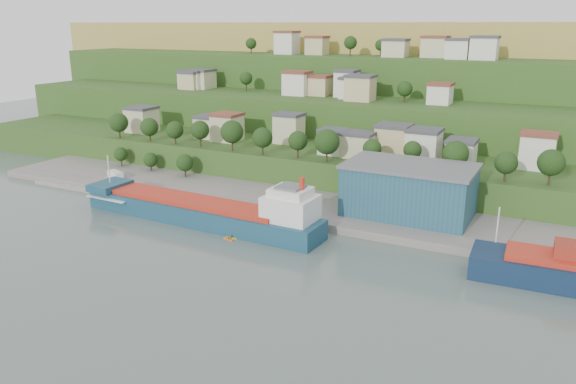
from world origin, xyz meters
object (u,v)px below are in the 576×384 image
Objects in this scene: cargo_ship_near at (207,213)px; warehouse at (409,190)px; kayak_orange at (228,239)px; caravan at (116,176)px.

cargo_ship_near is 2.12× the size of warehouse.
warehouse reaches higher than kayak_orange.
warehouse is at bearing 53.99° from kayak_orange.
cargo_ship_near is 50.06m from warehouse.
caravan is (-45.35, 16.58, -0.07)m from cargo_ship_near.
caravan is 2.12× the size of kayak_orange.
warehouse reaches higher than caravan.
kayak_orange is (-33.15, -30.39, -8.22)m from warehouse.
cargo_ship_near is at bearing -151.43° from warehouse.
cargo_ship_near reaches higher than kayak_orange.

